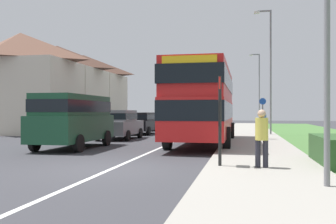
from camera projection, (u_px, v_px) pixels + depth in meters
ground_plane at (112, 169)px, 10.61m from camera, size 120.00×120.00×0.00m
lane_marking_centre at (168, 144)px, 18.45m from camera, size 0.14×60.00×0.01m
pavement_near_side at (257, 149)px, 15.66m from camera, size 3.20×68.00×0.12m
double_decker_bus at (204, 101)px, 18.39m from camera, size 2.80×10.12×3.70m
parked_van_dark_green at (74, 117)px, 16.48m from camera, size 2.11×4.96×2.33m
parked_car_grey at (119, 123)px, 21.89m from camera, size 1.94×4.08×1.70m
parked_car_black at (141, 122)px, 26.86m from camera, size 1.87×4.20×1.55m
parked_car_silver at (158, 120)px, 32.38m from camera, size 1.87×4.31×1.56m
pedestrian_at_stop at (262, 135)px, 10.02m from camera, size 0.34×0.34×1.67m
pedestrian_walking_away at (263, 123)px, 20.52m from camera, size 0.34×0.34×1.67m
bus_stop_sign at (220, 114)px, 10.37m from camera, size 0.09×0.52×2.60m
cycle_route_sign at (263, 114)px, 24.86m from camera, size 0.44×0.08×2.52m
street_lamp_mid at (269, 65)px, 24.92m from camera, size 1.14×0.20×8.37m
street_lamp_far at (258, 85)px, 41.81m from camera, size 1.14×0.20×8.06m
house_terrace_far_side at (57, 88)px, 33.11m from camera, size 7.79×16.49×7.45m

